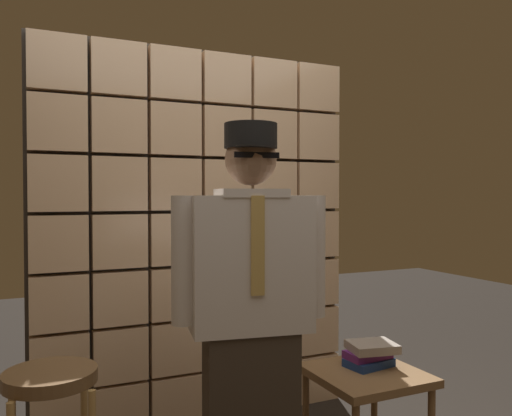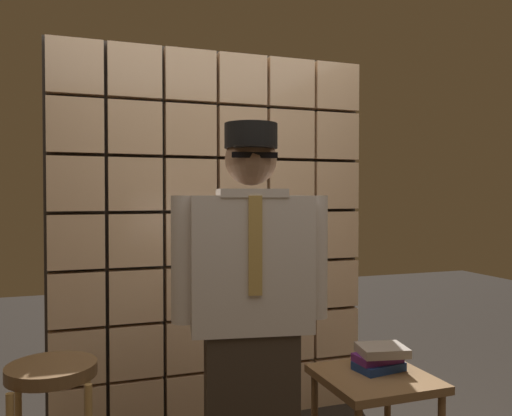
{
  "view_description": "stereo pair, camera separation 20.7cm",
  "coord_description": "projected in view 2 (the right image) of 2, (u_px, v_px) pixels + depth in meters",
  "views": [
    {
      "loc": [
        -1.01,
        -1.74,
        1.41
      ],
      "look_at": [
        -0.1,
        0.26,
        1.35
      ],
      "focal_mm": 36.19,
      "sensor_mm": 36.0,
      "label": 1
    },
    {
      "loc": [
        -0.82,
        -1.82,
        1.41
      ],
      "look_at": [
        -0.1,
        0.26,
        1.35
      ],
      "focal_mm": 36.19,
      "sensor_mm": 36.0,
      "label": 2
    }
  ],
  "objects": [
    {
      "name": "bar_stool",
      "position": [
        52.0,
        413.0,
        2.0
      ],
      "size": [
        0.34,
        0.34,
        0.76
      ],
      "color": "brown",
      "rests_on": "ground"
    },
    {
      "name": "side_table",
      "position": [
        375.0,
        389.0,
        2.53
      ],
      "size": [
        0.52,
        0.52,
        0.53
      ],
      "color": "brown",
      "rests_on": "ground"
    },
    {
      "name": "glass_block_wall",
      "position": [
        216.0,
        238.0,
        3.21
      ],
      "size": [
        2.0,
        0.1,
        2.33
      ],
      "color": "#E0B78C",
      "rests_on": "ground"
    },
    {
      "name": "book_stack",
      "position": [
        380.0,
        357.0,
        2.59
      ],
      "size": [
        0.27,
        0.23,
        0.12
      ],
      "color": "navy",
      "rests_on": "side_table"
    },
    {
      "name": "standing_person",
      "position": [
        251.0,
        314.0,
        2.22
      ],
      "size": [
        0.69,
        0.33,
        1.71
      ],
      "rotation": [
        0.0,
        0.0,
        -0.17
      ],
      "color": "#382D23",
      "rests_on": "ground"
    }
  ]
}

